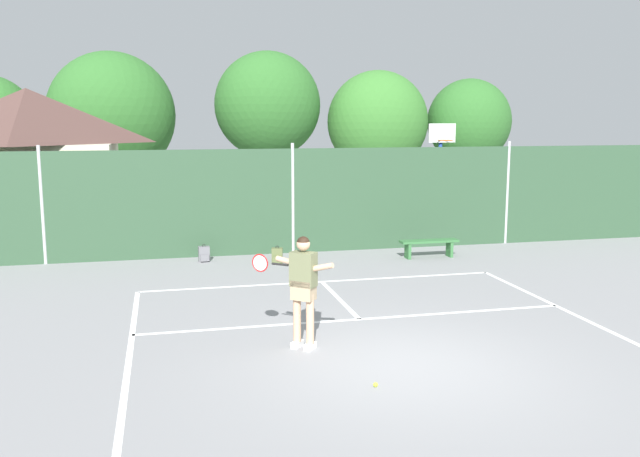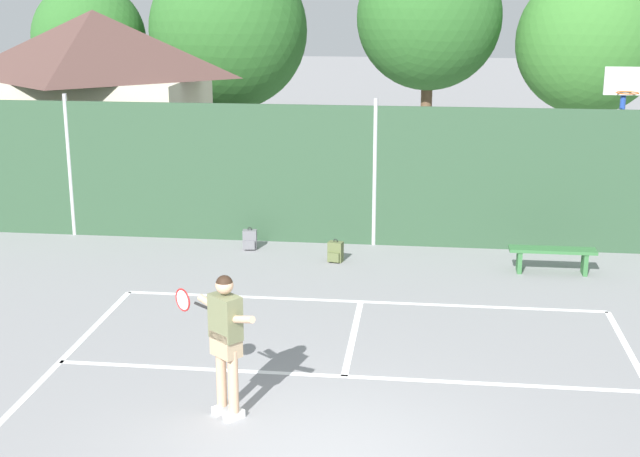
{
  "view_description": "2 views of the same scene",
  "coord_description": "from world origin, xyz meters",
  "px_view_note": "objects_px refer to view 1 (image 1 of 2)",
  "views": [
    {
      "loc": [
        -3.49,
        -9.21,
        3.71
      ],
      "look_at": [
        -0.36,
        4.17,
        1.46
      ],
      "focal_mm": 37.92,
      "sensor_mm": 36.0,
      "label": 1
    },
    {
      "loc": [
        1.02,
        -8.72,
        5.2
      ],
      "look_at": [
        -0.59,
        4.57,
        1.53
      ],
      "focal_mm": 49.65,
      "sensor_mm": 36.0,
      "label": 2
    }
  ],
  "objects_px": {
    "courtside_bench": "(429,244)",
    "basketball_hoop": "(441,163)",
    "backpack_grey": "(204,254)",
    "tennis_ball": "(376,385)",
    "backpack_olive": "(277,256)",
    "tennis_player": "(303,282)"
  },
  "relations": [
    {
      "from": "courtside_bench",
      "to": "basketball_hoop",
      "type": "bearing_deg",
      "value": 63.11
    },
    {
      "from": "basketball_hoop",
      "to": "backpack_grey",
      "type": "height_order",
      "value": "basketball_hoop"
    },
    {
      "from": "basketball_hoop",
      "to": "tennis_ball",
      "type": "relative_size",
      "value": 53.79
    },
    {
      "from": "backpack_grey",
      "to": "backpack_olive",
      "type": "relative_size",
      "value": 1.0
    },
    {
      "from": "backpack_olive",
      "to": "courtside_bench",
      "type": "bearing_deg",
      "value": -2.92
    },
    {
      "from": "backpack_olive",
      "to": "backpack_grey",
      "type": "bearing_deg",
      "value": 160.58
    },
    {
      "from": "backpack_grey",
      "to": "backpack_olive",
      "type": "bearing_deg",
      "value": -19.42
    },
    {
      "from": "tennis_player",
      "to": "backpack_grey",
      "type": "distance_m",
      "value": 7.35
    },
    {
      "from": "tennis_player",
      "to": "backpack_grey",
      "type": "relative_size",
      "value": 4.01
    },
    {
      "from": "basketball_hoop",
      "to": "tennis_ball",
      "type": "xyz_separation_m",
      "value": [
        -5.92,
        -11.71,
        -2.28
      ]
    },
    {
      "from": "tennis_player",
      "to": "basketball_hoop",
      "type": "bearing_deg",
      "value": 56.35
    },
    {
      "from": "tennis_player",
      "to": "backpack_olive",
      "type": "bearing_deg",
      "value": 84.08
    },
    {
      "from": "backpack_olive",
      "to": "tennis_player",
      "type": "bearing_deg",
      "value": -95.92
    },
    {
      "from": "tennis_player",
      "to": "courtside_bench",
      "type": "distance_m",
      "value": 7.99
    },
    {
      "from": "tennis_player",
      "to": "backpack_olive",
      "type": "distance_m",
      "value": 6.66
    },
    {
      "from": "tennis_player",
      "to": "tennis_ball",
      "type": "distance_m",
      "value": 2.22
    },
    {
      "from": "basketball_hoop",
      "to": "backpack_grey",
      "type": "distance_m",
      "value": 8.45
    },
    {
      "from": "backpack_grey",
      "to": "basketball_hoop",
      "type": "bearing_deg",
      "value": 19.15
    },
    {
      "from": "tennis_player",
      "to": "tennis_ball",
      "type": "relative_size",
      "value": 28.1
    },
    {
      "from": "backpack_grey",
      "to": "backpack_olive",
      "type": "height_order",
      "value": "same"
    },
    {
      "from": "tennis_ball",
      "to": "courtside_bench",
      "type": "height_order",
      "value": "courtside_bench"
    },
    {
      "from": "tennis_player",
      "to": "backpack_olive",
      "type": "height_order",
      "value": "tennis_player"
    }
  ]
}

